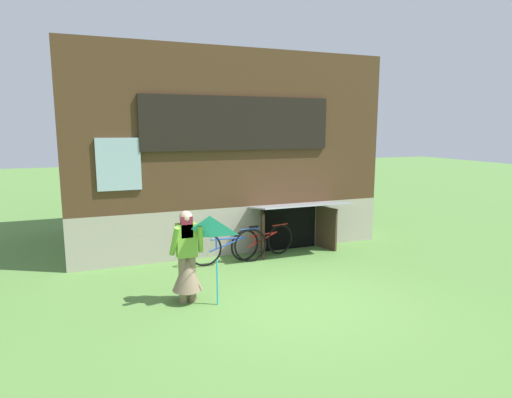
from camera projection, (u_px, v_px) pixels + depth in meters
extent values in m
plane|color=#56843D|center=(295.00, 300.00, 7.57)|extent=(60.00, 60.00, 0.00)
cube|color=#ADA393|center=(214.00, 213.00, 12.30)|extent=(7.62, 4.48, 1.15)
cube|color=#4C331E|center=(212.00, 129.00, 11.91)|extent=(7.62, 4.48, 3.63)
cube|color=black|center=(239.00, 123.00, 9.79)|extent=(4.47, 0.08, 1.20)
cube|color=#9EB7C6|center=(239.00, 123.00, 9.81)|extent=(4.31, 0.04, 1.08)
cube|color=#9EB7C6|center=(119.00, 164.00, 8.98)|extent=(0.90, 0.06, 1.10)
cube|color=black|center=(290.00, 228.00, 10.70)|extent=(1.40, 0.03, 1.05)
cube|color=#3D2B1E|center=(263.00, 234.00, 10.14)|extent=(0.28, 0.68, 1.05)
cube|color=#3D2B1E|center=(326.00, 228.00, 10.74)|extent=(0.26, 0.69, 1.05)
cube|color=#999EA8|center=(300.00, 205.00, 10.10)|extent=(2.22, 1.09, 0.18)
cylinder|color=#7F6B51|center=(183.00, 280.00, 7.39)|extent=(0.14, 0.14, 0.82)
cylinder|color=#7F6B51|center=(192.00, 279.00, 7.45)|extent=(0.14, 0.14, 0.82)
cone|color=#7F6B51|center=(187.00, 273.00, 7.40)|extent=(0.52, 0.52, 0.61)
cube|color=#72AD38|center=(186.00, 240.00, 7.30)|extent=(0.34, 0.20, 0.58)
cylinder|color=#72AD38|center=(174.00, 241.00, 7.13)|extent=(0.17, 0.33, 0.54)
cylinder|color=#72AD38|center=(200.00, 239.00, 7.29)|extent=(0.17, 0.33, 0.54)
cube|color=maroon|center=(187.00, 227.00, 7.21)|extent=(0.20, 0.08, 0.36)
sphere|color=#D8AD8E|center=(186.00, 217.00, 7.24)|extent=(0.22, 0.22, 0.22)
pyramid|color=#2DB2CC|center=(210.00, 235.00, 6.94)|extent=(0.82, 0.68, 0.48)
cylinder|color=beige|center=(210.00, 248.00, 7.21)|extent=(0.01, 0.45, 0.43)
cylinder|color=#2DB2CC|center=(217.00, 282.00, 7.30)|extent=(0.03, 0.03, 0.79)
torus|color=black|center=(280.00, 239.00, 10.28)|extent=(0.72, 0.18, 0.72)
torus|color=black|center=(245.00, 245.00, 9.76)|extent=(0.72, 0.18, 0.72)
cylinder|color=red|center=(263.00, 234.00, 9.99)|extent=(0.73, 0.18, 0.04)
cylinder|color=red|center=(263.00, 239.00, 10.01)|extent=(0.80, 0.19, 0.29)
cylinder|color=red|center=(254.00, 236.00, 9.86)|extent=(0.04, 0.04, 0.41)
cube|color=black|center=(254.00, 227.00, 9.83)|extent=(0.20, 0.08, 0.05)
cylinder|color=red|center=(280.00, 225.00, 10.22)|extent=(0.44, 0.11, 0.03)
torus|color=black|center=(250.00, 245.00, 9.67)|extent=(0.76, 0.09, 0.76)
torus|color=black|center=(205.00, 249.00, 9.36)|extent=(0.76, 0.09, 0.76)
cylinder|color=#284CB2|center=(228.00, 239.00, 9.48)|extent=(0.78, 0.08, 0.04)
cylinder|color=#284CB2|center=(228.00, 244.00, 9.50)|extent=(0.85, 0.09, 0.31)
cylinder|color=#284CB2|center=(216.00, 240.00, 9.40)|extent=(0.04, 0.04, 0.43)
cube|color=black|center=(216.00, 230.00, 9.37)|extent=(0.20, 0.08, 0.05)
cylinder|color=#284CB2|center=(250.00, 229.00, 9.61)|extent=(0.44, 0.06, 0.03)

